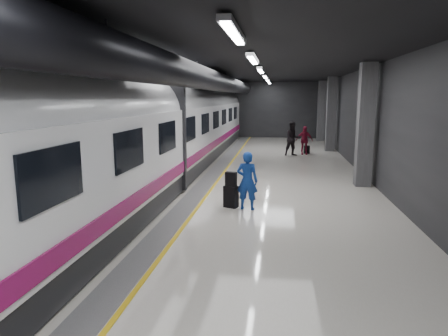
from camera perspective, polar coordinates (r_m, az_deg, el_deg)
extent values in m
plane|color=silver|center=(13.70, 1.68, -3.75)|extent=(40.00, 40.00, 0.00)
cube|color=black|center=(13.36, 1.78, 15.34)|extent=(10.00, 40.00, 0.02)
cube|color=#28282B|center=(33.27, 5.47, 8.26)|extent=(10.00, 0.02, 4.50)
cube|color=#28282B|center=(14.74, -18.08, 5.60)|extent=(0.02, 40.00, 4.50)
cube|color=#28282B|center=(13.74, 23.03, 5.01)|extent=(0.02, 40.00, 4.50)
cube|color=slate|center=(13.90, -3.87, -3.54)|extent=(0.65, 39.80, 0.01)
cube|color=yellow|center=(13.83, -2.24, -3.59)|extent=(0.10, 39.80, 0.01)
cylinder|color=black|center=(13.52, -3.86, 12.92)|extent=(0.80, 38.00, 0.80)
cube|color=silver|center=(7.36, 1.43, 18.90)|extent=(0.22, 2.60, 0.10)
cube|color=silver|center=(12.31, 4.15, 15.31)|extent=(0.22, 2.60, 0.10)
cube|color=silver|center=(17.28, 5.27, 13.77)|extent=(0.22, 2.60, 0.10)
cube|color=silver|center=(22.27, 5.89, 12.92)|extent=(0.22, 2.60, 0.10)
cube|color=silver|center=(27.26, 6.28, 12.38)|extent=(0.22, 2.60, 0.10)
cube|color=silver|center=(31.26, 6.50, 12.07)|extent=(0.22, 2.60, 0.10)
cube|color=#515154|center=(15.58, 19.53, 5.73)|extent=(0.55, 0.55, 4.50)
cube|color=#515154|center=(25.44, 15.05, 7.42)|extent=(0.55, 0.55, 4.50)
cube|color=#515154|center=(31.40, 13.72, 7.92)|extent=(0.55, 0.55, 4.50)
cube|color=black|center=(14.33, -11.35, -1.89)|extent=(2.80, 38.00, 0.60)
cube|color=white|center=(14.11, -11.55, 3.68)|extent=(2.90, 38.00, 2.20)
cylinder|color=white|center=(14.04, -11.68, 7.53)|extent=(2.80, 38.00, 2.80)
cube|color=#830B4C|center=(13.81, -5.66, 0.34)|extent=(0.04, 38.00, 0.35)
cube|color=black|center=(14.09, -11.58, 4.69)|extent=(3.05, 0.25, 3.80)
cube|color=black|center=(6.23, -23.24, -1.10)|extent=(0.05, 1.60, 0.85)
cube|color=black|center=(8.90, -13.31, 2.57)|extent=(0.05, 1.60, 0.85)
cube|color=black|center=(11.73, -8.04, 4.49)|extent=(0.05, 1.60, 0.85)
cube|color=black|center=(14.63, -4.83, 5.64)|extent=(0.05, 1.60, 0.85)
cube|color=black|center=(17.56, -2.68, 6.39)|extent=(0.05, 1.60, 0.85)
cube|color=black|center=(20.51, -1.14, 6.93)|extent=(0.05, 1.60, 0.85)
cube|color=black|center=(23.47, 0.02, 7.33)|extent=(0.05, 1.60, 0.85)
cube|color=black|center=(26.45, 0.91, 7.63)|extent=(0.05, 1.60, 0.85)
cube|color=black|center=(29.42, 1.63, 7.87)|extent=(0.05, 1.60, 0.85)
imported|color=#1841BA|center=(11.70, 3.34, -1.82)|extent=(0.68, 0.49, 1.73)
cube|color=black|center=(12.01, 1.00, -4.11)|extent=(0.47, 0.39, 0.66)
cube|color=black|center=(11.85, 1.01, -1.60)|extent=(0.36, 0.25, 0.43)
imported|color=black|center=(22.89, 9.80, 4.13)|extent=(1.12, 0.99, 1.93)
imported|color=maroon|center=(23.60, 11.39, 3.90)|extent=(0.99, 0.48, 1.64)
cube|color=black|center=(24.03, 11.72, 2.60)|extent=(0.36, 0.28, 0.47)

